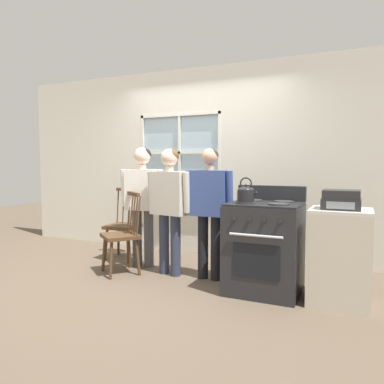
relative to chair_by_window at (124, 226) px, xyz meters
The scene contains 13 objects.
ground_plane 1.20m from the chair_by_window, 35.42° to the right, with size 16.00×16.00×0.00m, color brown.
wall_back 1.49m from the chair_by_window, 39.04° to the left, with size 6.40×0.16×2.70m.
chair_by_window is the anchor object (origin of this frame).
chair_near_wall 0.70m from the chair_by_window, 56.63° to the right, with size 0.58×0.58×0.98m.
person_elderly_left 0.70m from the chair_by_window, 26.58° to the right, with size 0.58×0.28×1.52m.
person_teen_center 1.11m from the chair_by_window, 23.01° to the right, with size 0.61×0.29×1.49m.
person_adult_right 1.54m from the chair_by_window, 14.27° to the right, with size 0.57×0.21×1.49m.
stove 2.17m from the chair_by_window, 14.20° to the right, with size 0.73×0.68×1.08m.
kettle 2.13m from the chair_by_window, 18.89° to the right, with size 0.21×0.17×0.25m.
potted_plant 0.97m from the chair_by_window, 54.35° to the left, with size 0.16×0.16×0.29m.
handbag 0.42m from the chair_by_window, 94.17° to the left, with size 0.23×0.20×0.31m.
side_counter 2.88m from the chair_by_window, 11.17° to the right, with size 0.55×0.50×0.90m.
stereo 2.93m from the chair_by_window, 11.57° to the right, with size 0.34×0.29×0.18m.
Camera 1 is at (2.09, -3.63, 1.32)m, focal length 35.00 mm.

